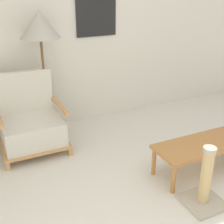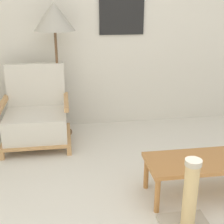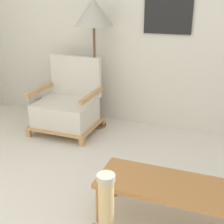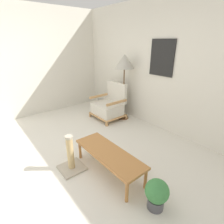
# 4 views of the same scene
# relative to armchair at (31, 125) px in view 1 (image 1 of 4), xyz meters

# --- Properties ---
(wall_back) EXTENTS (8.00, 0.09, 2.70)m
(wall_back) POSITION_rel_armchair_xyz_m (0.94, 0.57, 1.03)
(wall_back) COLOR silver
(wall_back) RESTS_ON ground_plane
(armchair) EXTENTS (0.76, 0.67, 0.90)m
(armchair) POSITION_rel_armchair_xyz_m (0.00, 0.00, 0.00)
(armchair) COLOR tan
(armchair) RESTS_ON ground_plane
(floor_lamp) EXTENTS (0.47, 0.47, 1.59)m
(floor_lamp) POSITION_rel_armchair_xyz_m (0.27, 0.26, 1.06)
(floor_lamp) COLOR brown
(floor_lamp) RESTS_ON ground_plane
(coffee_table) EXTENTS (1.23, 0.43, 0.34)m
(coffee_table) POSITION_rel_armchair_xyz_m (1.60, -1.27, -0.01)
(coffee_table) COLOR #B2753D
(coffee_table) RESTS_ON ground_plane
(scratching_post) EXTENTS (0.37, 0.37, 0.59)m
(scratching_post) POSITION_rel_armchair_xyz_m (1.19, -1.69, -0.12)
(scratching_post) COLOR #B2A893
(scratching_post) RESTS_ON ground_plane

